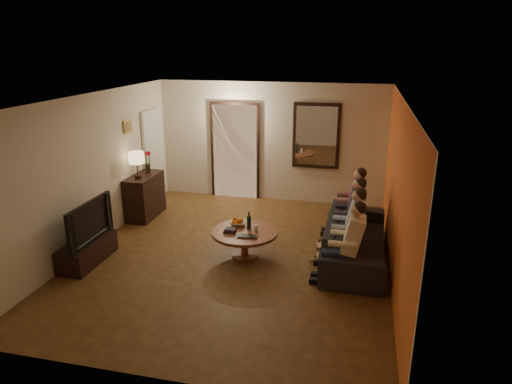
% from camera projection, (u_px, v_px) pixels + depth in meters
% --- Properties ---
extents(floor, '(5.00, 6.00, 0.01)m').
position_uv_depth(floor, '(235.00, 256.00, 7.62)').
color(floor, '#483013').
rests_on(floor, ground).
extents(ceiling, '(5.00, 6.00, 0.01)m').
position_uv_depth(ceiling, '(232.00, 98.00, 6.80)').
color(ceiling, white).
rests_on(ceiling, back_wall).
extents(back_wall, '(5.00, 0.02, 2.60)m').
position_uv_depth(back_wall, '(270.00, 142.00, 9.98)').
color(back_wall, beige).
rests_on(back_wall, floor).
extents(front_wall, '(5.00, 0.02, 2.60)m').
position_uv_depth(front_wall, '(150.00, 269.00, 4.44)').
color(front_wall, beige).
rests_on(front_wall, floor).
extents(left_wall, '(0.02, 6.00, 2.60)m').
position_uv_depth(left_wall, '(92.00, 172.00, 7.74)').
color(left_wall, beige).
rests_on(left_wall, floor).
extents(right_wall, '(0.02, 6.00, 2.60)m').
position_uv_depth(right_wall, '(398.00, 193.00, 6.68)').
color(right_wall, beige).
rests_on(right_wall, floor).
extents(orange_accent, '(0.01, 6.00, 2.60)m').
position_uv_depth(orange_accent, '(397.00, 193.00, 6.68)').
color(orange_accent, orange).
rests_on(orange_accent, right_wall).
extents(kitchen_doorway, '(1.00, 0.06, 2.10)m').
position_uv_depth(kitchen_doorway, '(235.00, 152.00, 10.22)').
color(kitchen_doorway, '#FFE0A5').
rests_on(kitchen_doorway, floor).
extents(door_trim, '(1.12, 0.04, 2.22)m').
position_uv_depth(door_trim, '(235.00, 152.00, 10.21)').
color(door_trim, black).
rests_on(door_trim, floor).
extents(fridge_glimpse, '(0.45, 0.03, 1.70)m').
position_uv_depth(fridge_glimpse, '(246.00, 159.00, 10.21)').
color(fridge_glimpse, silver).
rests_on(fridge_glimpse, floor).
extents(mirror_frame, '(1.00, 0.05, 1.40)m').
position_uv_depth(mirror_frame, '(316.00, 136.00, 9.67)').
color(mirror_frame, black).
rests_on(mirror_frame, back_wall).
extents(mirror_glass, '(0.86, 0.02, 1.26)m').
position_uv_depth(mirror_glass, '(316.00, 136.00, 9.64)').
color(mirror_glass, white).
rests_on(mirror_glass, back_wall).
extents(white_door, '(0.06, 0.85, 2.04)m').
position_uv_depth(white_door, '(154.00, 156.00, 9.95)').
color(white_door, white).
rests_on(white_door, floor).
extents(framed_art, '(0.03, 0.28, 0.24)m').
position_uv_depth(framed_art, '(128.00, 126.00, 8.77)').
color(framed_art, '#B28C33').
rests_on(framed_art, left_wall).
extents(art_canvas, '(0.01, 0.22, 0.18)m').
position_uv_depth(art_canvas, '(128.00, 127.00, 8.76)').
color(art_canvas, brown).
rests_on(art_canvas, left_wall).
extents(dresser, '(0.45, 0.98, 0.87)m').
position_uv_depth(dresser, '(145.00, 196.00, 9.21)').
color(dresser, black).
rests_on(dresser, floor).
extents(table_lamp, '(0.30, 0.30, 0.54)m').
position_uv_depth(table_lamp, '(137.00, 165.00, 8.79)').
color(table_lamp, beige).
rests_on(table_lamp, dresser).
extents(flower_vase, '(0.14, 0.14, 0.44)m').
position_uv_depth(flower_vase, '(147.00, 162.00, 9.21)').
color(flower_vase, '#AB1219').
rests_on(flower_vase, dresser).
extents(tv_stand, '(0.45, 1.10, 0.37)m').
position_uv_depth(tv_stand, '(88.00, 252.00, 7.35)').
color(tv_stand, black).
rests_on(tv_stand, floor).
extents(tv, '(1.17, 0.15, 0.68)m').
position_uv_depth(tv, '(84.00, 222.00, 7.19)').
color(tv, black).
rests_on(tv, tv_stand).
extents(sofa, '(2.41, 0.99, 0.70)m').
position_uv_depth(sofa, '(356.00, 238.00, 7.44)').
color(sofa, black).
rests_on(sofa, floor).
extents(person_a, '(0.60, 0.40, 1.20)m').
position_uv_depth(person_a, '(348.00, 247.00, 6.55)').
color(person_a, tan).
rests_on(person_a, sofa).
extents(person_b, '(0.60, 0.40, 1.20)m').
position_uv_depth(person_b, '(350.00, 231.00, 7.11)').
color(person_b, tan).
rests_on(person_b, sofa).
extents(person_c, '(0.60, 0.40, 1.20)m').
position_uv_depth(person_c, '(351.00, 217.00, 7.66)').
color(person_c, tan).
rests_on(person_c, sofa).
extents(person_d, '(0.60, 0.40, 1.20)m').
position_uv_depth(person_d, '(352.00, 205.00, 8.21)').
color(person_d, tan).
rests_on(person_d, sofa).
extents(dog, '(0.60, 0.36, 0.56)m').
position_uv_depth(dog, '(333.00, 247.00, 7.29)').
color(dog, '#A26A4A').
rests_on(dog, floor).
extents(coffee_table, '(1.23, 1.23, 0.45)m').
position_uv_depth(coffee_table, '(245.00, 244.00, 7.55)').
color(coffee_table, brown).
rests_on(coffee_table, floor).
extents(bowl, '(0.26, 0.26, 0.06)m').
position_uv_depth(bowl, '(238.00, 223.00, 7.71)').
color(bowl, white).
rests_on(bowl, coffee_table).
extents(oranges, '(0.20, 0.20, 0.08)m').
position_uv_depth(oranges, '(238.00, 220.00, 7.69)').
color(oranges, orange).
rests_on(oranges, bowl).
extents(wine_bottle, '(0.07, 0.07, 0.31)m').
position_uv_depth(wine_bottle, '(249.00, 220.00, 7.51)').
color(wine_bottle, black).
rests_on(wine_bottle, coffee_table).
extents(wine_glass, '(0.06, 0.06, 0.10)m').
position_uv_depth(wine_glass, '(256.00, 228.00, 7.47)').
color(wine_glass, silver).
rests_on(wine_glass, coffee_table).
extents(book_stack, '(0.20, 0.15, 0.07)m').
position_uv_depth(book_stack, '(230.00, 230.00, 7.42)').
color(book_stack, black).
rests_on(book_stack, coffee_table).
extents(laptop, '(0.34, 0.23, 0.03)m').
position_uv_depth(laptop, '(246.00, 238.00, 7.19)').
color(laptop, black).
rests_on(laptop, coffee_table).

